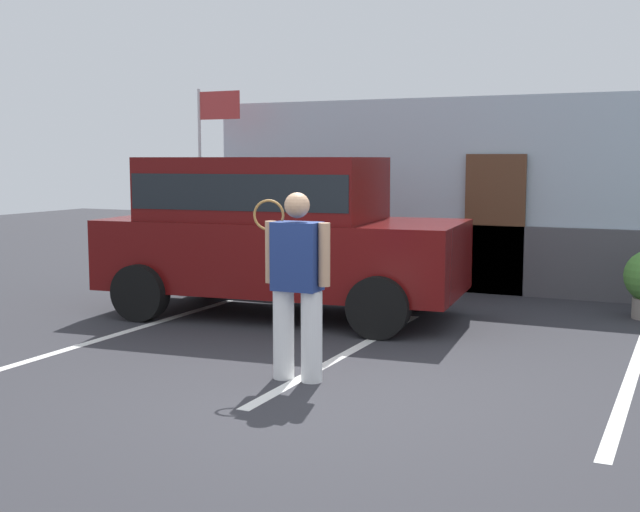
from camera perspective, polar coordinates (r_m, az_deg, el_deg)
The scene contains 8 objects.
ground_plane at distance 7.24m, azimuth -0.26°, elevation -9.52°, with size 40.00×40.00×0.00m, color #2D2D33.
parking_stripe_0 at distance 10.09m, azimuth -12.81°, elevation -4.99°, with size 0.12×4.40×0.01m, color silver.
parking_stripe_1 at distance 8.70m, azimuth 1.97°, elevation -6.71°, with size 0.12×4.40×0.01m, color silver.
parking_stripe_2 at distance 8.07m, azimuth 20.72°, elevation -8.24°, with size 0.12×4.40×0.01m, color silver.
house_frontage at distance 12.75m, azimuth 11.53°, elevation 3.77°, with size 9.16×0.40×2.96m.
parked_suv at distance 10.64m, azimuth -3.16°, elevation 2.00°, with size 4.76×2.53×2.05m.
tennis_player_man at distance 7.48m, azimuth -1.62°, elevation -1.89°, with size 0.78×0.28×1.73m.
flag_pole at distance 13.68m, azimuth -7.72°, elevation 7.37°, with size 0.80×0.05×3.17m.
Camera 1 is at (2.97, -6.29, 2.04)m, focal length 46.02 mm.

